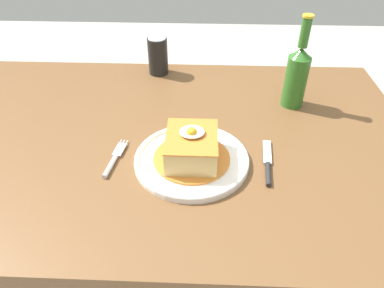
{
  "coord_description": "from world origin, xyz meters",
  "views": [
    {
      "loc": [
        0.1,
        -0.76,
        1.32
      ],
      "look_at": [
        0.07,
        -0.09,
        0.79
      ],
      "focal_mm": 33.49,
      "sensor_mm": 36.0,
      "label": 1
    }
  ],
  "objects_px": {
    "soda_can": "(158,56)",
    "beer_bottle_green": "(297,74)",
    "fork": "(113,161)",
    "main_plate": "(192,159)",
    "knife": "(268,167)"
  },
  "relations": [
    {
      "from": "soda_can",
      "to": "beer_bottle_green",
      "type": "bearing_deg",
      "value": -24.42
    },
    {
      "from": "fork",
      "to": "soda_can",
      "type": "distance_m",
      "value": 0.48
    },
    {
      "from": "fork",
      "to": "soda_can",
      "type": "xyz_separation_m",
      "value": [
        0.06,
        0.48,
        0.06
      ]
    },
    {
      "from": "main_plate",
      "to": "soda_can",
      "type": "bearing_deg",
      "value": 105.83
    },
    {
      "from": "fork",
      "to": "beer_bottle_green",
      "type": "bearing_deg",
      "value": 31.17
    },
    {
      "from": "soda_can",
      "to": "knife",
      "type": "bearing_deg",
      "value": -57.28
    },
    {
      "from": "fork",
      "to": "soda_can",
      "type": "bearing_deg",
      "value": 83.43
    },
    {
      "from": "fork",
      "to": "main_plate",
      "type": "bearing_deg",
      "value": 2.8
    },
    {
      "from": "soda_can",
      "to": "beer_bottle_green",
      "type": "relative_size",
      "value": 0.47
    },
    {
      "from": "main_plate",
      "to": "fork",
      "type": "height_order",
      "value": "main_plate"
    },
    {
      "from": "knife",
      "to": "fork",
      "type": "bearing_deg",
      "value": 178.59
    },
    {
      "from": "fork",
      "to": "knife",
      "type": "xyz_separation_m",
      "value": [
        0.37,
        -0.01,
        0.0
      ]
    },
    {
      "from": "fork",
      "to": "beer_bottle_green",
      "type": "relative_size",
      "value": 0.53
    },
    {
      "from": "fork",
      "to": "knife",
      "type": "distance_m",
      "value": 0.37
    },
    {
      "from": "main_plate",
      "to": "beer_bottle_green",
      "type": "height_order",
      "value": "beer_bottle_green"
    }
  ]
}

